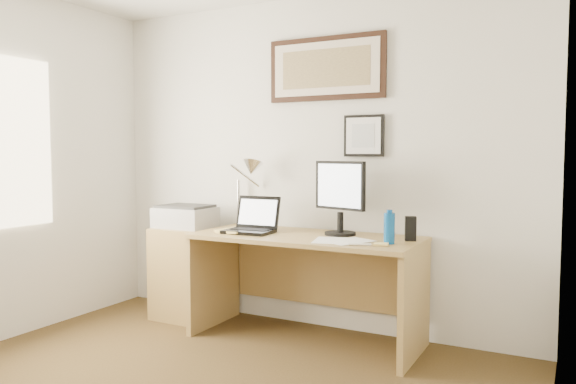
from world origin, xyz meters
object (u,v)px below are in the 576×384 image
Objects in this scene: lcd_monitor at (340,194)px; desk at (311,266)px; water_bottle at (389,228)px; printer at (185,216)px; book at (227,229)px; laptop at (252,224)px; side_cabinet at (188,273)px.

desk is at bearing -168.69° from lcd_monitor.
water_bottle is 0.12× the size of desk.
desk is at bearing 165.53° from water_bottle.
book is at bearing -15.33° from printer.
water_bottle is 0.38× the size of lcd_monitor.
book is at bearing -175.36° from laptop.
water_bottle is 0.73m from desk.
side_cabinet is 0.46m from printer.
side_cabinet is at bearing -34.04° from printer.
side_cabinet is 3.69× the size of water_bottle.
water_bottle is at bearing -2.03° from laptop.
lcd_monitor is at bearing 12.51° from book.
book is 0.18× the size of desk.
lcd_monitor is at bearing 154.29° from water_bottle.
laptop is 0.68m from lcd_monitor.
lcd_monitor is at bearing 2.23° from printer.
laptop is at bearing -9.43° from printer.
laptop is at bearing -164.88° from lcd_monitor.
book reaches higher than side_cabinet.
side_cabinet is 1.77m from water_bottle.
laptop is (0.21, 0.02, 0.05)m from book.
desk is 1.15m from printer.
book is at bearing -167.10° from desk.
water_bottle is at bearing -25.71° from lcd_monitor.
water_bottle is at bearing -4.28° from side_cabinet.
printer is (-1.11, -0.01, 0.30)m from desk.
book is at bearing -13.51° from side_cabinet.
book is 0.82× the size of laptop.
side_cabinet is 2.08× the size of laptop.
printer is (-1.74, 0.15, -0.03)m from water_bottle.
printer is (-0.04, 0.03, 0.45)m from side_cabinet.
book is at bearing -167.49° from lcd_monitor.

